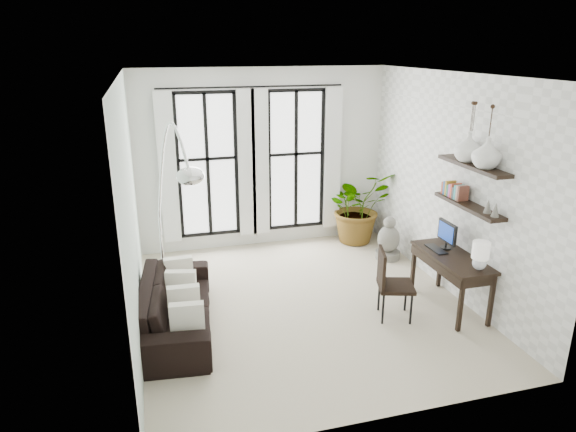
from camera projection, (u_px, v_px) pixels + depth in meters
name	position (u px, v px, depth m)	size (l,w,h in m)	color
floor	(303.00, 304.00, 7.41)	(5.00, 5.00, 0.00)	beige
ceiling	(306.00, 74.00, 6.39)	(5.00, 5.00, 0.00)	white
wall_left	(130.00, 211.00, 6.33)	(5.00, 5.00, 0.00)	silver
wall_right	(452.00, 186.00, 7.47)	(5.00, 5.00, 0.00)	white
wall_back	(263.00, 159.00, 9.18)	(4.50, 4.50, 0.00)	white
windows	(253.00, 163.00, 9.08)	(3.26, 0.13, 2.65)	white
wall_shelves	(469.00, 189.00, 6.84)	(0.25, 1.30, 0.60)	black
sofa	(176.00, 305.00, 6.68)	(2.26, 0.88, 0.66)	black
throw_pillows	(183.00, 293.00, 6.65)	(0.40, 1.52, 0.40)	white
plant	(358.00, 206.00, 9.57)	(1.23, 1.07, 1.37)	#2D7228
desk	(454.00, 261.00, 7.04)	(0.57, 1.34, 1.18)	black
desk_chair	(390.00, 280.00, 6.88)	(0.58, 0.58, 0.98)	black
arc_lamp	(171.00, 167.00, 6.77)	(0.77, 1.60, 2.63)	silver
buddha	(388.00, 241.00, 8.89)	(0.42, 0.42, 0.76)	gray
vase_a	(487.00, 153.00, 6.41)	(0.37, 0.37, 0.38)	white
vase_b	(468.00, 147.00, 6.77)	(0.37, 0.37, 0.38)	white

